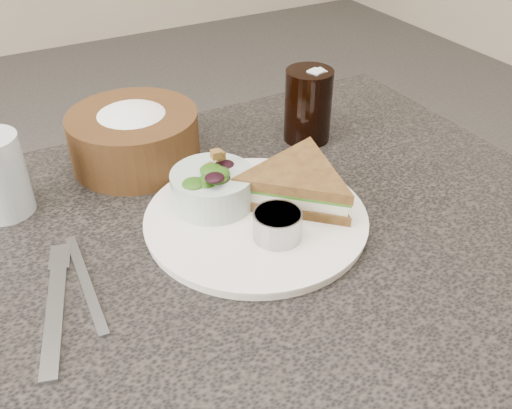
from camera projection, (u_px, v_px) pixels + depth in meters
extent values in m
cylinder|color=white|center=(256.00, 220.00, 0.74)|extent=(0.28, 0.28, 0.01)
cylinder|color=#9A9C9F|center=(277.00, 225.00, 0.69)|extent=(0.08, 0.08, 0.04)
cone|color=#FF650F|center=(236.00, 188.00, 0.77)|extent=(0.07, 0.07, 0.02)
cube|color=#A6A8AF|center=(55.00, 312.00, 0.61)|extent=(0.07, 0.18, 0.00)
cube|color=#9EA4AD|center=(86.00, 282.00, 0.65)|extent=(0.02, 0.18, 0.00)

